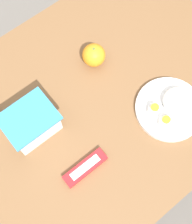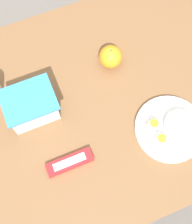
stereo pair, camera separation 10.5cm
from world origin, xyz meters
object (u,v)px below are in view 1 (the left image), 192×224
(rice_plate, at_px, (171,107))
(candy_bar, at_px, (85,168))
(orange_fruit, at_px, (94,55))
(food_container, at_px, (32,124))

(rice_plate, height_order, candy_bar, rice_plate)
(orange_fruit, distance_m, rice_plate, 0.33)
(orange_fruit, bearing_deg, food_container, -166.51)
(food_container, relative_size, orange_fruit, 2.03)
(orange_fruit, distance_m, candy_bar, 0.40)
(rice_plate, distance_m, candy_bar, 0.36)
(food_container, bearing_deg, candy_bar, -76.73)
(orange_fruit, relative_size, rice_plate, 0.36)
(food_container, xyz_separation_m, rice_plate, (0.41, -0.24, -0.03))
(food_container, relative_size, rice_plate, 0.72)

